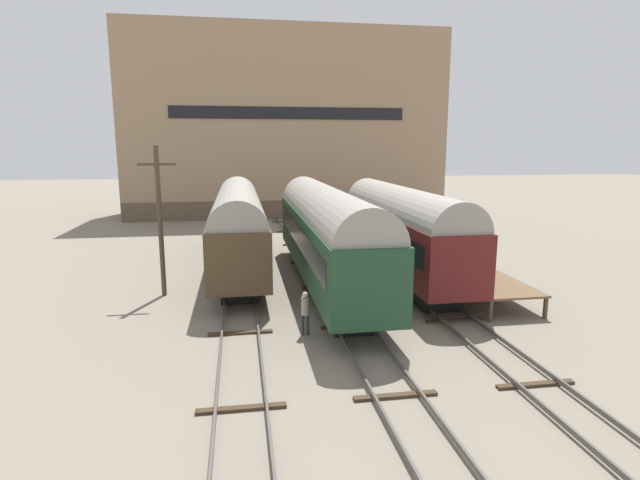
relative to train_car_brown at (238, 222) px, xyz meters
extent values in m
plane|color=slate|center=(4.61, -7.92, -2.96)|extent=(200.00, 200.00, 0.00)
cube|color=#4C4742|center=(-0.72, -7.92, -2.78)|extent=(0.08, 60.00, 0.16)
cube|color=#4C4742|center=(0.72, -7.92, -2.78)|extent=(0.08, 60.00, 0.16)
cube|color=#3D2D1E|center=(0.00, -16.92, -2.91)|extent=(2.60, 0.24, 0.10)
cube|color=#3D2D1E|center=(0.00, -10.92, -2.91)|extent=(2.60, 0.24, 0.10)
cube|color=#3D2D1E|center=(0.00, -4.92, -2.91)|extent=(2.60, 0.24, 0.10)
cube|color=#3D2D1E|center=(0.00, 1.08, -2.91)|extent=(2.60, 0.24, 0.10)
cube|color=#3D2D1E|center=(0.00, 7.08, -2.91)|extent=(2.60, 0.24, 0.10)
cube|color=#3D2D1E|center=(0.00, 13.08, -2.91)|extent=(2.60, 0.24, 0.10)
cube|color=#3D2D1E|center=(0.00, 19.08, -2.91)|extent=(2.60, 0.24, 0.10)
cube|color=#4C4742|center=(3.89, -7.92, -2.78)|extent=(0.08, 60.00, 0.16)
cube|color=#4C4742|center=(5.32, -7.92, -2.78)|extent=(0.08, 60.00, 0.16)
cube|color=#3D2D1E|center=(4.61, -16.92, -2.91)|extent=(2.60, 0.24, 0.10)
cube|color=#3D2D1E|center=(4.61, -10.92, -2.91)|extent=(2.60, 0.24, 0.10)
cube|color=#3D2D1E|center=(4.61, -4.92, -2.91)|extent=(2.60, 0.24, 0.10)
cube|color=#3D2D1E|center=(4.61, 1.08, -2.91)|extent=(2.60, 0.24, 0.10)
cube|color=#3D2D1E|center=(4.61, 7.08, -2.91)|extent=(2.60, 0.24, 0.10)
cube|color=#3D2D1E|center=(4.61, 13.08, -2.91)|extent=(2.60, 0.24, 0.10)
cube|color=#3D2D1E|center=(4.61, 19.08, -2.91)|extent=(2.60, 0.24, 0.10)
cube|color=#4C4742|center=(8.50, -7.92, -2.78)|extent=(0.08, 60.00, 0.16)
cube|color=#4C4742|center=(9.93, -7.92, -2.78)|extent=(0.08, 60.00, 0.16)
cube|color=#3D2D1E|center=(9.21, -16.92, -2.91)|extent=(2.60, 0.24, 0.10)
cube|color=#3D2D1E|center=(9.21, -10.92, -2.91)|extent=(2.60, 0.24, 0.10)
cube|color=#3D2D1E|center=(9.21, -4.92, -2.91)|extent=(2.60, 0.24, 0.10)
cube|color=#3D2D1E|center=(9.21, 1.08, -2.91)|extent=(2.60, 0.24, 0.10)
cube|color=#3D2D1E|center=(9.21, 7.08, -2.91)|extent=(2.60, 0.24, 0.10)
cube|color=#3D2D1E|center=(9.21, 13.08, -2.91)|extent=(2.60, 0.24, 0.10)
cube|color=#3D2D1E|center=(9.21, 19.08, -2.91)|extent=(2.60, 0.24, 0.10)
cube|color=black|center=(0.00, 5.89, -2.46)|extent=(1.80, 2.40, 1.00)
cube|color=black|center=(0.00, -5.89, -2.46)|extent=(1.80, 2.40, 1.00)
cube|color=#4C3823|center=(0.00, 0.00, -0.56)|extent=(2.94, 18.12, 2.80)
cube|color=black|center=(0.00, 0.00, -0.23)|extent=(2.98, 16.67, 1.01)
cylinder|color=gray|center=(0.00, 0.00, 0.84)|extent=(2.79, 17.76, 2.79)
cube|color=black|center=(9.21, 1.93, -2.46)|extent=(1.80, 2.40, 1.00)
cube|color=black|center=(9.21, -8.58, -2.46)|extent=(1.80, 2.40, 1.00)
cube|color=#5B1919|center=(9.21, -3.33, -0.54)|extent=(2.92, 16.17, 2.84)
cube|color=black|center=(9.21, -3.33, -0.20)|extent=(2.96, 14.87, 1.02)
cylinder|color=gray|center=(9.21, -3.33, 0.88)|extent=(2.78, 15.84, 2.78)
cube|color=black|center=(4.61, 1.48, -2.46)|extent=(1.80, 2.40, 1.00)
cube|color=black|center=(4.61, -10.76, -2.46)|extent=(1.80, 2.40, 1.00)
cube|color=#1E4228|center=(4.61, -4.64, -0.47)|extent=(2.99, 18.84, 2.98)
cube|color=black|center=(4.61, -4.64, -0.11)|extent=(3.03, 17.33, 1.07)
cylinder|color=gray|center=(4.61, -4.64, 1.02)|extent=(2.84, 18.46, 2.84)
cube|color=brown|center=(11.98, -4.51, -1.96)|extent=(2.90, 13.64, 0.10)
cylinder|color=brown|center=(10.68, -11.18, -2.48)|extent=(0.20, 0.20, 0.95)
cylinder|color=brown|center=(13.28, -11.18, -2.48)|extent=(0.20, 0.20, 0.95)
cylinder|color=brown|center=(10.68, 2.17, -2.48)|extent=(0.20, 0.20, 0.95)
cylinder|color=brown|center=(13.28, 2.17, -2.48)|extent=(0.20, 0.20, 0.95)
cylinder|color=brown|center=(10.68, -4.51, -2.48)|extent=(0.20, 0.20, 0.95)
cylinder|color=brown|center=(13.28, -4.51, -2.48)|extent=(0.20, 0.20, 0.95)
cube|color=brown|center=(12.32, -2.61, -1.48)|extent=(1.40, 0.40, 0.06)
cube|color=brown|center=(12.32, -2.44, -1.22)|extent=(1.40, 0.06, 0.45)
cube|color=black|center=(11.73, -2.61, -1.71)|extent=(0.06, 0.40, 0.40)
cube|color=black|center=(12.92, -2.61, -1.71)|extent=(0.06, 0.40, 0.40)
cylinder|color=#282833|center=(2.48, -11.44, -2.53)|extent=(0.12, 0.12, 0.86)
cylinder|color=#282833|center=(2.68, -11.44, -2.53)|extent=(0.12, 0.12, 0.86)
cylinder|color=gray|center=(2.58, -11.44, -1.75)|extent=(0.32, 0.32, 0.71)
sphere|color=tan|center=(2.58, -11.44, -1.28)|extent=(0.23, 0.23, 0.23)
cylinder|color=#473828|center=(-3.80, -4.86, 0.80)|extent=(0.24, 0.24, 7.52)
cube|color=#473828|center=(-3.80, -4.86, 3.65)|extent=(1.80, 0.12, 0.12)
cube|color=brown|center=(5.37, 26.83, -1.98)|extent=(33.83, 10.99, 1.96)
cube|color=#9E7F60|center=(5.37, 26.83, 7.82)|extent=(33.83, 10.99, 17.64)
cube|color=black|center=(5.37, 21.28, 7.82)|extent=(23.68, 0.10, 1.20)
camera|label=1|loc=(0.12, -30.31, 4.51)|focal=28.00mm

